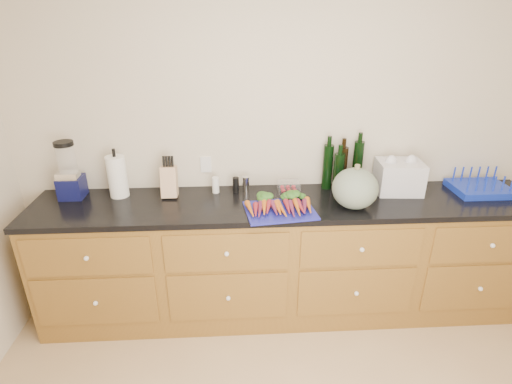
{
  "coord_description": "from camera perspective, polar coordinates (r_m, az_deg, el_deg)",
  "views": [
    {
      "loc": [
        -0.39,
        -1.24,
        2.15
      ],
      "look_at": [
        -0.24,
        1.2,
        1.06
      ],
      "focal_mm": 28.0,
      "sensor_mm": 36.0,
      "label": 1
    }
  ],
  "objects": [
    {
      "name": "tomato_box",
      "position": [
        2.98,
        4.67,
        0.77
      ],
      "size": [
        0.16,
        0.13,
        0.07
      ],
      "primitive_type": "cube",
      "color": "white",
      "rests_on": "countertop"
    },
    {
      "name": "dish_rack",
      "position": [
        3.4,
        29.38,
        0.66
      ],
      "size": [
        0.4,
        0.32,
        0.16
      ],
      "color": "#142CB1",
      "rests_on": "countertop"
    },
    {
      "name": "cutting_board",
      "position": [
        2.69,
        3.43,
        -2.66
      ],
      "size": [
        0.5,
        0.4,
        0.01
      ],
      "primitive_type": "cube",
      "rotation": [
        0.0,
        0.0,
        0.12
      ],
      "color": "navy",
      "rests_on": "countertop"
    },
    {
      "name": "wall_back",
      "position": [
        3.02,
        4.22,
        7.57
      ],
      "size": [
        4.1,
        0.05,
        2.6
      ],
      "primitive_type": "cube",
      "color": "beige",
      "rests_on": "ground"
    },
    {
      "name": "knife_block",
      "position": [
        2.94,
        -12.28,
        1.45
      ],
      "size": [
        0.11,
        0.11,
        0.22
      ],
      "primitive_type": "cube",
      "color": "tan",
      "rests_on": "countertop"
    },
    {
      "name": "carrots",
      "position": [
        2.71,
        3.37,
        -1.77
      ],
      "size": [
        0.44,
        0.3,
        0.06
      ],
      "color": "orange",
      "rests_on": "cutting_board"
    },
    {
      "name": "cabinets",
      "position": [
        3.08,
        4.51,
        -9.56
      ],
      "size": [
        3.6,
        0.64,
        0.9
      ],
      "color": "brown",
      "rests_on": "ground"
    },
    {
      "name": "grocery_bag",
      "position": [
        3.12,
        19.72,
        2.04
      ],
      "size": [
        0.34,
        0.28,
        0.23
      ],
      "primitive_type": null,
      "rotation": [
        0.0,
        0.0,
        -0.07
      ],
      "color": "white",
      "rests_on": "countertop"
    },
    {
      "name": "blender_appliance",
      "position": [
        3.12,
        -25.13,
        2.41
      ],
      "size": [
        0.16,
        0.16,
        0.42
      ],
      "color": "#0E1141",
      "rests_on": "countertop"
    },
    {
      "name": "countertop",
      "position": [
        2.85,
        4.8,
        -1.64
      ],
      "size": [
        3.64,
        0.62,
        0.04
      ],
      "primitive_type": "cube",
      "color": "black",
      "rests_on": "cabinets"
    },
    {
      "name": "grinder_salt",
      "position": [
        2.96,
        -5.8,
        1.0
      ],
      "size": [
        0.05,
        0.05,
        0.12
      ],
      "primitive_type": "cylinder",
      "color": "white",
      "rests_on": "countertop"
    },
    {
      "name": "bottles",
      "position": [
        3.05,
        12.14,
        3.4
      ],
      "size": [
        0.3,
        0.15,
        0.36
      ],
      "color": "black",
      "rests_on": "countertop"
    },
    {
      "name": "paper_towel",
      "position": [
        3.02,
        -19.2,
        2.1
      ],
      "size": [
        0.13,
        0.13,
        0.3
      ],
      "primitive_type": "cylinder",
      "color": "white",
      "rests_on": "countertop"
    },
    {
      "name": "grinder_pepper",
      "position": [
        2.96,
        -2.89,
        1.04
      ],
      "size": [
        0.05,
        0.05,
        0.12
      ],
      "primitive_type": "cylinder",
      "color": "black",
      "rests_on": "countertop"
    },
    {
      "name": "canister_chrome",
      "position": [
        2.96,
        -1.45,
        1.11
      ],
      "size": [
        0.05,
        0.05,
        0.12
      ],
      "primitive_type": "cylinder",
      "color": "silver",
      "rests_on": "countertop"
    },
    {
      "name": "squash",
      "position": [
        2.77,
        13.97,
        0.5
      ],
      "size": [
        0.31,
        0.31,
        0.28
      ],
      "primitive_type": "ellipsoid",
      "color": "#5A6C5B",
      "rests_on": "countertop"
    }
  ]
}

